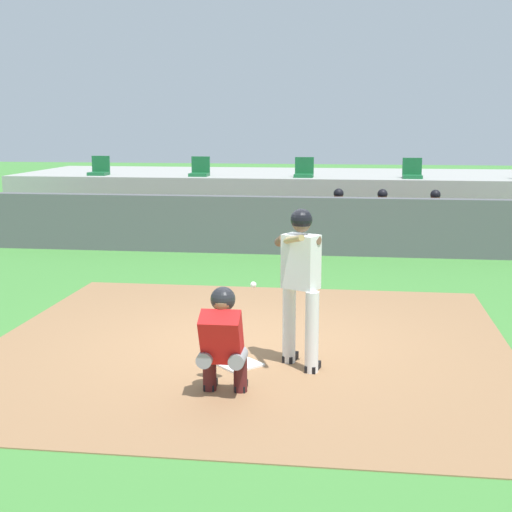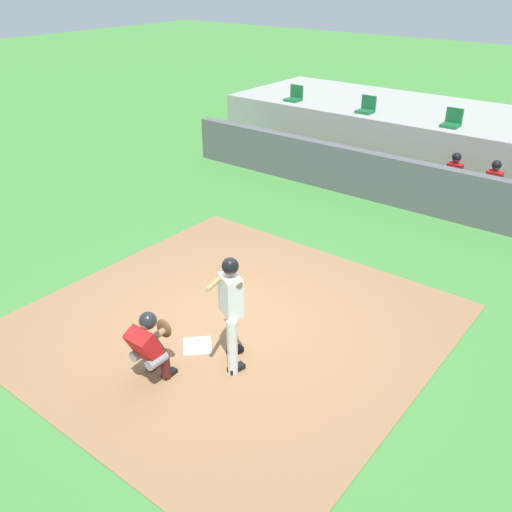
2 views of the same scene
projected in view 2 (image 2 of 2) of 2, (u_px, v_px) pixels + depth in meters
ground_plane at (230, 324)px, 9.32m from camera, size 80.00×80.00×0.00m
dirt_infield at (230, 324)px, 9.32m from camera, size 6.40×6.40×0.01m
home_plate at (197, 346)px, 8.75m from camera, size 0.62×0.62×0.02m
batter_at_plate at (231, 306)px, 7.93m from camera, size 0.57×0.90×1.80m
catcher_crouched at (150, 343)px, 7.85m from camera, size 0.48×1.88×1.13m
dugout_wall at (402, 183)px, 13.57m from camera, size 13.00×0.30×1.20m
dugout_bench at (417, 186)px, 14.44m from camera, size 11.80×0.44×0.45m
dugout_player_0 at (451, 179)px, 13.63m from camera, size 0.49×0.70×1.30m
dugout_player_1 at (491, 187)px, 13.12m from camera, size 0.49×0.70×1.30m
stands_platform at (466, 139)px, 16.59m from camera, size 15.00×4.40×1.40m
stadium_seat_0 at (294, 96)px, 17.97m from camera, size 0.46×0.46×0.48m
stadium_seat_1 at (366, 108)px, 16.55m from camera, size 0.46×0.46×0.48m
stadium_seat_2 at (452, 121)px, 15.14m from camera, size 0.46×0.46×0.48m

